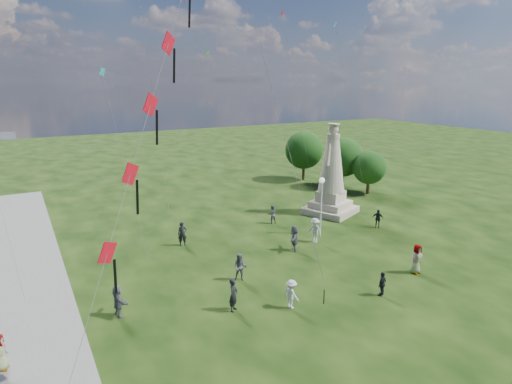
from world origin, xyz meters
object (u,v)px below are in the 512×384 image
lamppost (321,194)px  person_2 (291,294)px  person_1 (240,267)px  person_11 (294,238)px  person_4 (417,259)px  statue (331,180)px  person_9 (378,218)px  person_7 (272,214)px  person_10 (0,354)px  person_5 (118,301)px  person_0 (234,295)px  person_6 (182,234)px  person_8 (315,230)px  person_3 (382,284)px

lamppost → person_2: 12.28m
person_1 → person_11: 6.13m
person_4 → statue: bearing=67.4°
person_1 → person_9: (14.66, 3.08, -0.09)m
person_7 → person_10: (-20.27, -11.01, 0.00)m
person_4 → person_11: (-4.67, 6.98, -0.02)m
person_5 → person_11: size_ratio=0.92×
statue → person_0: (-15.72, -11.23, -2.22)m
person_0 → person_11: size_ratio=0.98×
person_5 → person_6: size_ratio=0.94×
lamppost → person_9: size_ratio=2.96×
person_5 → person_8: size_ratio=0.90×
person_1 → person_9: size_ratio=1.11×
person_4 → person_0: bearing=164.8°
person_7 → person_11: person_11 is taller
person_4 → person_6: person_4 is taller
lamppost → person_2: bearing=-135.3°
person_1 → person_5: (-7.47, -0.50, -0.00)m
person_5 → person_10: 5.73m
person_2 → person_7: bearing=-40.1°
person_7 → person_2: bearing=75.3°
person_2 → person_9: 15.61m
person_4 → person_10: person_4 is taller
person_0 → person_6: bearing=40.0°
person_4 → person_6: (-11.42, 11.89, -0.04)m
person_5 → person_0: bearing=-123.3°
person_8 → person_11: person_8 is taller
person_0 → person_6: 10.30m
statue → person_4: size_ratio=4.28×
person_0 → person_10: bearing=132.8°
statue → person_1: statue is taller
statue → person_1: 16.19m
person_8 → person_1: bearing=-83.4°
person_4 → person_5: (-17.80, 4.13, -0.10)m
person_9 → person_0: bearing=-110.5°
person_2 → person_7: person_7 is taller
person_3 → person_6: (-7.31, 12.99, 0.20)m
lamppost → person_9: lamppost is taller
person_5 → person_7: person_5 is taller
person_10 → person_11: size_ratio=0.87×
person_6 → person_7: 8.65m
person_11 → person_10: bearing=-40.0°
person_0 → person_4: person_4 is taller
lamppost → person_9: 5.93m
person_5 → person_9: bearing=-89.7°
person_8 → statue: bearing=118.6°
person_0 → person_11: 9.31m
statue → person_7: statue is taller
statue → person_0: size_ratio=4.48×
statue → person_8: bearing=-160.7°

